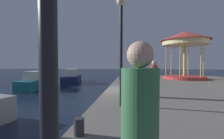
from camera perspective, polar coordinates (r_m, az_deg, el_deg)
name	(u,v)px	position (r m, az deg, el deg)	size (l,w,h in m)	color
ground_plane	(106,102)	(10.18, -2.08, -11.77)	(120.00, 120.00, 0.00)	black
quay_dock	(212,98)	(11.08, 32.95, -8.87)	(12.72, 25.15, 0.80)	slate
motorboat_teal	(37,82)	(16.87, -25.91, -4.20)	(1.65, 4.62, 1.72)	#19606B
motorboat_navy	(72,78)	(20.50, -14.61, -2.90)	(3.01, 4.97, 1.79)	#19214C
carousel	(185,43)	(18.77, 25.28, 8.77)	(5.20, 5.20, 5.19)	#B23333
lamp_post_mid_promenade	(121,32)	(6.13, 3.40, 13.81)	(0.36, 0.36, 4.21)	black
bollard_center	(79,127)	(3.87, -12.06, -19.97)	(0.24, 0.24, 0.40)	#2D2D33
bollard_south	(120,77)	(16.72, 2.97, -2.82)	(0.24, 0.24, 0.40)	#2D2D33
person_by_the_water	(154,80)	(7.87, 15.26, -3.77)	(0.34, 0.34, 1.81)	#B23833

